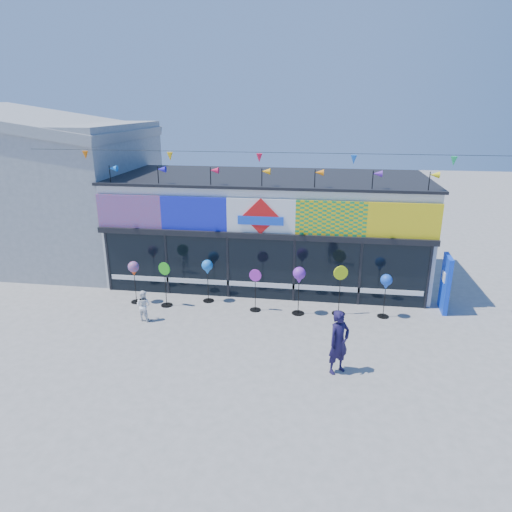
% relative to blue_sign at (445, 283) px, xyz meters
% --- Properties ---
extents(ground, '(80.00, 80.00, 0.00)m').
position_rel_blue_sign_xyz_m(ground, '(-6.35, -3.33, -0.99)').
color(ground, slate).
rests_on(ground, ground).
extents(kite_shop, '(16.00, 5.70, 5.31)m').
position_rel_blue_sign_xyz_m(kite_shop, '(-6.35, 2.61, 1.06)').
color(kite_shop, silver).
rests_on(kite_shop, ground).
extents(neighbour_building, '(8.18, 7.20, 6.87)m').
position_rel_blue_sign_xyz_m(neighbour_building, '(-16.35, 3.67, 2.21)').
color(neighbour_building, '#9DA0A2').
rests_on(neighbour_building, ground).
extents(blue_sign, '(0.21, 0.99, 1.97)m').
position_rel_blue_sign_xyz_m(blue_sign, '(0.00, 0.00, 0.00)').
color(blue_sign, blue).
rests_on(blue_sign, ground).
extents(spinner_0, '(0.39, 0.39, 1.55)m').
position_rel_blue_sign_xyz_m(spinner_0, '(-10.73, -0.90, 0.25)').
color(spinner_0, black).
rests_on(spinner_0, ground).
extents(spinner_1, '(0.45, 0.41, 1.62)m').
position_rel_blue_sign_xyz_m(spinner_1, '(-9.56, -1.03, -0.14)').
color(spinner_1, black).
rests_on(spinner_1, ground).
extents(spinner_2, '(0.40, 0.40, 1.57)m').
position_rel_blue_sign_xyz_m(spinner_2, '(-8.19, -0.44, 0.27)').
color(spinner_2, black).
rests_on(spinner_2, ground).
extents(spinner_3, '(0.42, 0.38, 1.50)m').
position_rel_blue_sign_xyz_m(spinner_3, '(-6.40, -0.95, -0.20)').
color(spinner_3, black).
rests_on(spinner_3, ground).
extents(spinner_4, '(0.42, 0.42, 1.68)m').
position_rel_blue_sign_xyz_m(spinner_4, '(-4.92, -1.01, 0.35)').
color(spinner_4, black).
rests_on(spinner_4, ground).
extents(spinner_5, '(0.48, 0.44, 1.73)m').
position_rel_blue_sign_xyz_m(spinner_5, '(-3.56, -0.84, -0.07)').
color(spinner_5, black).
rests_on(spinner_5, ground).
extents(spinner_6, '(0.38, 0.38, 1.51)m').
position_rel_blue_sign_xyz_m(spinner_6, '(-2.08, -0.84, 0.22)').
color(spinner_6, black).
rests_on(spinner_6, ground).
extents(adult_man, '(0.76, 0.73, 1.75)m').
position_rel_blue_sign_xyz_m(adult_man, '(-3.68, -4.41, -0.11)').
color(adult_man, '#181138').
rests_on(adult_man, ground).
extents(child, '(0.56, 0.40, 1.04)m').
position_rel_blue_sign_xyz_m(child, '(-9.91, -2.23, -0.47)').
color(child, white).
rests_on(child, ground).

